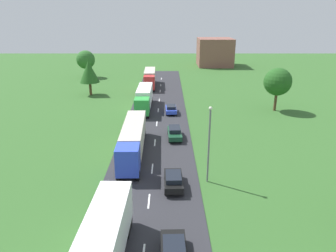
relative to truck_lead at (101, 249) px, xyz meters
The scene contains 14 objects.
road 10.00m from the truck_lead, 74.97° to the left, with size 10.00×140.00×0.06m, color #2B2B30.
lane_marking_centre 6.71m from the truck_lead, 66.53° to the left, with size 0.16×123.13×0.01m.
truck_lead is the anchor object (origin of this frame).
truck_second 19.37m from the truck_lead, 90.04° to the left, with size 2.74×14.39×3.49m.
truck_third 39.15m from the truck_lead, 90.05° to the left, with size 2.53×12.12×3.71m.
truck_fourth 57.88m from the truck_lead, 90.04° to the left, with size 2.83×12.33×3.76m.
car_third 12.38m from the truck_lead, 66.79° to the left, with size 1.92×4.22×1.49m.
car_fourth 25.18m from the truck_lead, 78.01° to the left, with size 2.02×4.64×1.52m.
car_fifth 36.59m from the truck_lead, 82.40° to the left, with size 1.97×4.03×1.45m.
lamppost_second 15.27m from the truck_lead, 56.20° to the left, with size 0.36×0.36×8.11m.
tree_birch 51.34m from the truck_lead, 103.95° to the left, with size 4.16×4.16×7.29m.
tree_pine 44.91m from the truck_lead, 58.24° to the left, with size 4.85×4.85×7.67m.
tree_elm 72.05m from the truck_lead, 104.50° to the left, with size 4.97×4.97×7.26m.
distant_building 92.62m from the truck_lead, 77.59° to the left, with size 11.18×11.88×8.91m, color brown.
Camera 1 is at (1.78, -1.21, 16.46)m, focal length 33.53 mm.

